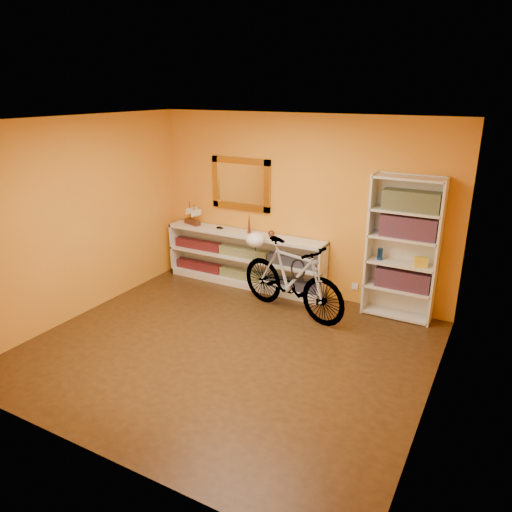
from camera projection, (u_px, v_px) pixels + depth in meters
The scene contains 24 objects.
floor at pixel (228, 349), 5.71m from camera, with size 4.50×4.00×0.01m, color #321E0E.
ceiling at pixel (223, 121), 4.85m from camera, with size 4.50×4.00×0.01m, color silver.
back_wall at pixel (299, 207), 6.94m from camera, with size 4.50×0.01×2.60m, color orange.
left_wall at pixel (79, 219), 6.30m from camera, with size 0.01×4.00×2.60m, color orange.
right_wall at pixel (442, 282), 4.26m from camera, with size 0.01×4.00×2.60m, color orange.
gilt_mirror at pixel (241, 184), 7.25m from camera, with size 0.98×0.06×0.78m, color olive.
wall_socket at pixel (355, 286), 6.86m from camera, with size 0.09×0.01×0.09m, color silver.
console_unit at pixel (244, 259), 7.44m from camera, with size 2.60×0.35×0.85m, color silver, non-canonical shape.
cd_row_lower at pixel (244, 275), 7.50m from camera, with size 2.50×0.13×0.14m, color black.
cd_row_upper at pixel (244, 253), 7.38m from camera, with size 2.50×0.13×0.14m, color navy.
model_ship at pixel (192, 213), 7.67m from camera, with size 0.31×0.12×0.37m, color #422012, non-canonical shape.
toy_car at pixel (220, 229), 7.49m from camera, with size 0.00×0.00×0.00m, color black.
bronze_ornament at pixel (249, 223), 7.21m from camera, with size 0.05×0.05×0.32m, color brown.
decorative_orb at pixel (271, 233), 7.07m from camera, with size 0.10×0.10×0.10m, color brown.
bookcase at pixel (402, 249), 6.23m from camera, with size 0.90×0.30×1.90m, color silver, non-canonical shape.
book_row_a at pixel (403, 279), 6.34m from camera, with size 0.70×0.22×0.26m, color maroon.
book_row_b at pixel (409, 227), 6.10m from camera, with size 0.70×0.22×0.28m, color maroon.
book_row_c at pixel (412, 201), 5.99m from camera, with size 0.70×0.22×0.25m, color #1B4F5F.
travel_mug at pixel (380, 254), 6.37m from camera, with size 0.07×0.07×0.16m, color navy.
red_tin at pixel (392, 200), 6.14m from camera, with size 0.15×0.15×0.20m, color maroon.
yellow_bag at pixel (421, 262), 6.12m from camera, with size 0.16×0.11×0.12m, color yellow.
bicycle at pixel (292, 278), 6.46m from camera, with size 1.75×0.45×1.03m, color silver.
helmet at pixel (256, 240), 6.76m from camera, with size 0.28×0.27×0.21m, color white.
u_lock at pixel (298, 269), 6.34m from camera, with size 0.21×0.21×0.02m, color black.
Camera 1 is at (2.70, -4.25, 2.92)m, focal length 33.94 mm.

